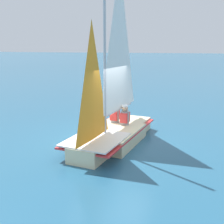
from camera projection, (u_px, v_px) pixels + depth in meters
ground_plane at (112, 143)px, 9.44m from camera, size 260.00×260.00×0.00m
sailboat_main at (113, 120)px, 9.31m from camera, size 4.42×2.04×5.90m
sailor_helm at (125, 120)px, 9.88m from camera, size 0.36×0.33×1.16m
sailor_crew at (115, 118)px, 10.21m from camera, size 0.36×0.33×1.16m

